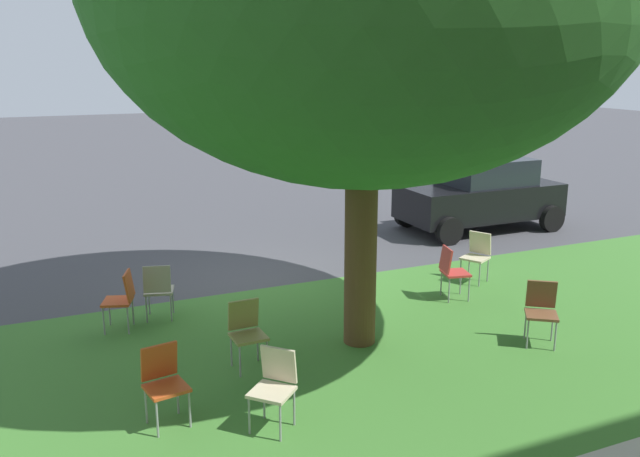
% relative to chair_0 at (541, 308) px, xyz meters
% --- Properties ---
extents(ground, '(80.00, 80.00, 0.00)m').
position_rel_chair_0_xyz_m(ground, '(2.73, -3.89, -0.52)').
color(ground, '#424247').
extents(grass_verge, '(48.00, 6.00, 0.01)m').
position_rel_chair_0_xyz_m(grass_verge, '(2.73, -0.69, -0.52)').
color(grass_verge, '#3D752D').
rests_on(grass_verge, ground).
extents(chair_0, '(0.58, 0.58, 0.88)m').
position_rel_chair_0_xyz_m(chair_0, '(0.00, 0.00, 0.00)').
color(chair_0, brown).
rests_on(chair_0, ground).
extents(chair_1, '(0.48, 0.49, 0.88)m').
position_rel_chair_0_xyz_m(chair_1, '(5.16, 0.01, 0.00)').
color(chair_1, '#C64C1E').
rests_on(chair_1, ground).
extents(chair_2, '(0.51, 0.52, 0.88)m').
position_rel_chair_0_xyz_m(chair_2, '(4.66, -2.99, 0.00)').
color(chair_2, '#ADA393').
rests_on(chair_2, ground).
extents(chair_3, '(0.57, 0.56, 0.88)m').
position_rel_chair_0_xyz_m(chair_3, '(-0.83, -2.55, 0.00)').
color(chair_3, beige).
rests_on(chair_3, ground).
extents(chair_4, '(0.51, 0.50, 0.88)m').
position_rel_chair_0_xyz_m(chair_4, '(0.11, -1.97, 0.00)').
color(chair_4, '#B7332D').
rests_on(chair_4, ground).
extents(chair_5, '(0.43, 0.44, 0.88)m').
position_rel_chair_0_xyz_m(chair_5, '(3.94, -0.93, 0.00)').
color(chair_5, olive).
rests_on(chair_5, ground).
extents(chair_6, '(0.53, 0.53, 0.88)m').
position_rel_chair_0_xyz_m(chair_6, '(5.21, -2.81, 0.00)').
color(chair_6, '#C64C1E').
rests_on(chair_6, ground).
extents(chair_7, '(0.59, 0.59, 0.88)m').
position_rel_chair_0_xyz_m(chair_7, '(4.11, 0.56, 0.00)').
color(chair_7, beige).
rests_on(chair_7, ground).
extents(parked_car, '(3.70, 1.92, 1.65)m').
position_rel_chair_0_xyz_m(parked_car, '(-3.21, -5.61, 0.32)').
color(parked_car, black).
rests_on(parked_car, ground).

